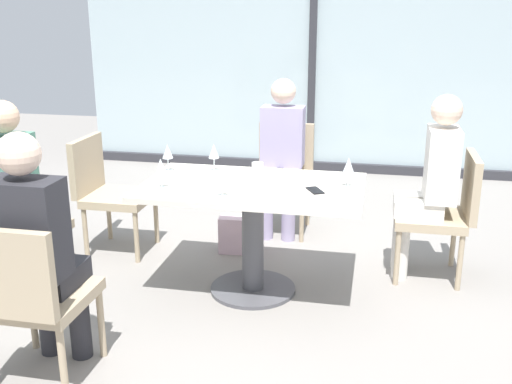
# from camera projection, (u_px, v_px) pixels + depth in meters

# --- Properties ---
(ground_plane) EXTENTS (12.00, 12.00, 0.00)m
(ground_plane) POSITION_uv_depth(u_px,v_px,m) (253.00, 290.00, 3.95)
(ground_plane) COLOR gray
(window_wall_backdrop) EXTENTS (5.24, 0.10, 2.70)m
(window_wall_backdrop) POSITION_uv_depth(u_px,v_px,m) (313.00, 63.00, 6.58)
(window_wall_backdrop) COLOR #A4B7BC
(window_wall_backdrop) RESTS_ON ground_plane
(dining_table_main) EXTENTS (1.38, 0.84, 0.73)m
(dining_table_main) POSITION_uv_depth(u_px,v_px,m) (253.00, 212.00, 3.79)
(dining_table_main) COLOR silver
(dining_table_main) RESTS_ON ground_plane
(chair_near_window) EXTENTS (0.46, 0.51, 0.87)m
(chair_near_window) POSITION_uv_depth(u_px,v_px,m) (283.00, 171.00, 4.94)
(chair_near_window) COLOR tan
(chair_near_window) RESTS_ON ground_plane
(chair_front_left) EXTENTS (0.46, 0.50, 0.87)m
(chair_front_left) POSITION_uv_depth(u_px,v_px,m) (29.00, 293.00, 2.82)
(chair_front_left) COLOR tan
(chair_front_left) RESTS_ON ground_plane
(chair_side_end) EXTENTS (0.50, 0.46, 0.87)m
(chair_side_end) POSITION_uv_depth(u_px,v_px,m) (8.00, 220.00, 3.80)
(chair_side_end) COLOR tan
(chair_side_end) RESTS_ON ground_plane
(chair_far_right) EXTENTS (0.50, 0.46, 0.87)m
(chair_far_right) POSITION_uv_depth(u_px,v_px,m) (445.00, 208.00, 4.02)
(chair_far_right) COLOR tan
(chair_far_right) RESTS_ON ground_plane
(chair_far_left) EXTENTS (0.50, 0.46, 0.87)m
(chair_far_left) POSITION_uv_depth(u_px,v_px,m) (107.00, 187.00, 4.49)
(chair_far_left) COLOR tan
(chair_far_left) RESTS_ON ground_plane
(person_near_window) EXTENTS (0.34, 0.39, 1.26)m
(person_near_window) POSITION_uv_depth(u_px,v_px,m) (281.00, 150.00, 4.78)
(person_near_window) COLOR #9E93B7
(person_near_window) RESTS_ON ground_plane
(person_front_left) EXTENTS (0.34, 0.39, 1.26)m
(person_front_left) POSITION_uv_depth(u_px,v_px,m) (37.00, 244.00, 2.86)
(person_front_left) COLOR #28282D
(person_front_left) RESTS_ON ground_plane
(person_side_end) EXTENTS (0.39, 0.34, 1.26)m
(person_side_end) POSITION_uv_depth(u_px,v_px,m) (20.00, 190.00, 3.71)
(person_side_end) COLOR #4C7F6B
(person_side_end) RESTS_ON ground_plane
(person_far_right) EXTENTS (0.39, 0.34, 1.26)m
(person_far_right) POSITION_uv_depth(u_px,v_px,m) (431.00, 178.00, 3.98)
(person_far_right) COLOR silver
(person_far_right) RESTS_ON ground_plane
(wine_glass_0) EXTENTS (0.07, 0.07, 0.18)m
(wine_glass_0) POSITION_uv_depth(u_px,v_px,m) (222.00, 175.00, 3.45)
(wine_glass_0) COLOR silver
(wine_glass_0) RESTS_ON dining_table_main
(wine_glass_1) EXTENTS (0.07, 0.07, 0.18)m
(wine_glass_1) POSITION_uv_depth(u_px,v_px,m) (349.00, 166.00, 3.64)
(wine_glass_1) COLOR silver
(wine_glass_1) RESTS_ON dining_table_main
(wine_glass_2) EXTENTS (0.07, 0.07, 0.18)m
(wine_glass_2) POSITION_uv_depth(u_px,v_px,m) (161.00, 167.00, 3.62)
(wine_glass_2) COLOR silver
(wine_glass_2) RESTS_ON dining_table_main
(wine_glass_3) EXTENTS (0.07, 0.07, 0.18)m
(wine_glass_3) POSITION_uv_depth(u_px,v_px,m) (167.00, 152.00, 4.00)
(wine_glass_3) COLOR silver
(wine_glass_3) RESTS_ON dining_table_main
(wine_glass_4) EXTENTS (0.07, 0.07, 0.18)m
(wine_glass_4) POSITION_uv_depth(u_px,v_px,m) (214.00, 152.00, 4.01)
(wine_glass_4) COLOR silver
(wine_glass_4) RESTS_ON dining_table_main
(coffee_cup) EXTENTS (0.08, 0.08, 0.09)m
(coffee_cup) POSITION_uv_depth(u_px,v_px,m) (258.00, 169.00, 3.91)
(coffee_cup) COLOR white
(coffee_cup) RESTS_ON dining_table_main
(cell_phone_on_table) EXTENTS (0.13, 0.16, 0.01)m
(cell_phone_on_table) POSITION_uv_depth(u_px,v_px,m) (315.00, 190.00, 3.60)
(cell_phone_on_table) COLOR black
(cell_phone_on_table) RESTS_ON dining_table_main
(handbag_0) EXTENTS (0.31, 0.18, 0.28)m
(handbag_0) POSITION_uv_depth(u_px,v_px,m) (239.00, 234.00, 4.54)
(handbag_0) COLOR beige
(handbag_0) RESTS_ON ground_plane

